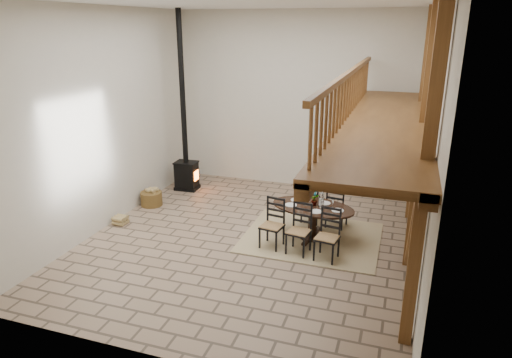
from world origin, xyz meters
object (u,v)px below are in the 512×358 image
(log_basket, at_px, (151,198))
(wood_stove, at_px, (186,152))
(dining_table, at_px, (311,222))
(log_stack, at_px, (120,220))

(log_basket, bearing_deg, wood_stove, 76.80)
(dining_table, xyz_separation_m, log_basket, (-4.45, 0.70, -0.22))
(dining_table, bearing_deg, log_stack, -163.67)
(dining_table, relative_size, log_stack, 6.99)
(log_stack, bearing_deg, wood_stove, 81.32)
(log_stack, bearing_deg, log_basket, 86.38)
(dining_table, distance_m, log_basket, 4.51)
(wood_stove, distance_m, log_stack, 2.96)
(wood_stove, xyz_separation_m, log_stack, (-0.42, -2.75, -1.03))
(wood_stove, height_order, log_basket, wood_stove)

